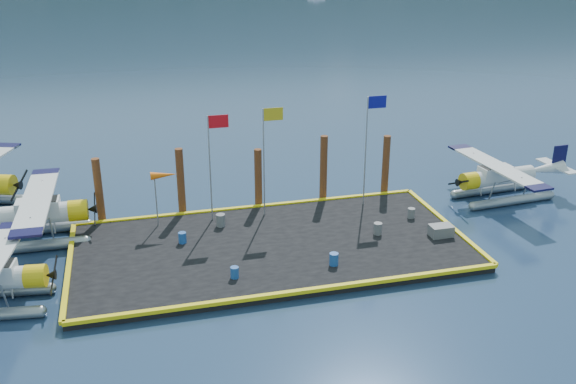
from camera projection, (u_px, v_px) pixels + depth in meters
name	position (u px, v px, depth m)	size (l,w,h in m)	color
ground	(271.00, 251.00, 33.28)	(4000.00, 4000.00, 0.00)	#192B4B
dock	(271.00, 247.00, 33.21)	(20.00, 10.00, 0.40)	black
dock_bumpers	(271.00, 242.00, 33.10)	(20.25, 10.25, 0.18)	yellow
seaplane_b	(32.00, 217.00, 33.64)	(8.52, 9.38, 3.35)	gray
seaplane_d	(499.00, 179.00, 39.29)	(7.86, 8.66, 3.07)	gray
drum_0	(182.00, 238.00, 33.15)	(0.41, 0.41, 0.58)	#1B4795
drum_1	(334.00, 259.00, 30.90)	(0.44, 0.44, 0.62)	#1B4795
drum_2	(378.00, 229.00, 34.11)	(0.45, 0.45, 0.64)	#57575C
drum_3	(235.00, 272.00, 29.75)	(0.39, 0.39, 0.55)	#1B4795
drum_4	(411.00, 213.00, 36.11)	(0.41, 0.41, 0.57)	#57575C
drum_5	(221.00, 220.00, 35.05)	(0.49, 0.49, 0.69)	#57575C
crate	(441.00, 231.00, 33.92)	(1.19, 0.79, 0.60)	#57575C
flagpole_red	(213.00, 152.00, 34.53)	(1.14, 0.08, 6.00)	#93939B
flagpole_yellow	(267.00, 145.00, 35.19)	(1.14, 0.08, 6.20)	#93939B
flagpole_blue	(370.00, 134.00, 36.53)	(1.14, 0.08, 6.50)	#93939B
windsock	(163.00, 176.00, 34.33)	(1.40, 0.44, 3.12)	#93939B
piling_0	(99.00, 193.00, 35.41)	(0.44, 0.44, 4.00)	#4E2916
piling_1	(181.00, 184.00, 36.42)	(0.44, 0.44, 4.20)	#4E2916
piling_2	(258.00, 180.00, 37.55)	(0.44, 0.44, 3.80)	#4E2916
piling_3	(324.00, 170.00, 38.39)	(0.44, 0.44, 4.30)	#4E2916
piling_4	(386.00, 167.00, 39.38)	(0.44, 0.44, 4.00)	#4E2916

